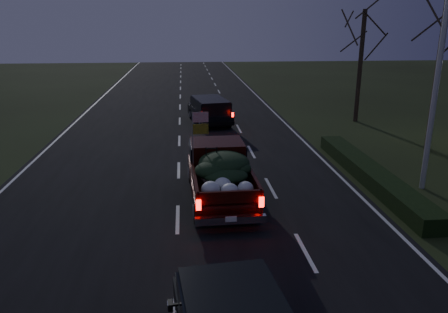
{
  "coord_description": "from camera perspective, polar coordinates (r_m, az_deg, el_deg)",
  "views": [
    {
      "loc": [
        0.31,
        -13.18,
        6.19
      ],
      "look_at": [
        1.78,
        2.67,
        1.3
      ],
      "focal_mm": 35.0,
      "sensor_mm": 36.0,
      "label": 1
    }
  ],
  "objects": [
    {
      "name": "lead_suv",
      "position": [
        27.82,
        -1.86,
        6.32
      ],
      "size": [
        2.71,
        4.89,
        1.33
      ],
      "rotation": [
        0.0,
        0.0,
        0.18
      ],
      "color": "black",
      "rests_on": "ground"
    },
    {
      "name": "pickup_truck",
      "position": [
        15.79,
        -0.55,
        -1.81
      ],
      "size": [
        2.26,
        5.56,
        2.89
      ],
      "rotation": [
        0.0,
        0.0,
        0.03
      ],
      "color": "black",
      "rests_on": "ground"
    },
    {
      "name": "bare_tree_far",
      "position": [
        29.41,
        17.65,
        14.43
      ],
      "size": [
        3.6,
        3.6,
        7.0
      ],
      "color": "black",
      "rests_on": "ground"
    },
    {
      "name": "bare_tree_mid",
      "position": [
        23.58,
        26.92,
        15.71
      ],
      "size": [
        3.6,
        3.6,
        8.5
      ],
      "color": "black",
      "rests_on": "ground"
    },
    {
      "name": "hedge_row",
      "position": [
        18.78,
        18.53,
        -2.13
      ],
      "size": [
        1.0,
        10.0,
        0.6
      ],
      "primitive_type": "cube",
      "color": "black",
      "rests_on": "ground"
    },
    {
      "name": "road_asphalt",
      "position": [
        14.56,
        -6.08,
        -8.14
      ],
      "size": [
        14.0,
        120.0,
        0.02
      ],
      "primitive_type": "cube",
      "color": "black",
      "rests_on": "ground"
    },
    {
      "name": "light_pole",
      "position": [
        17.76,
        26.61,
        13.05
      ],
      "size": [
        0.5,
        0.9,
        9.16
      ],
      "color": "silver",
      "rests_on": "ground"
    },
    {
      "name": "ground",
      "position": [
        14.57,
        -6.07,
        -8.18
      ],
      "size": [
        120.0,
        120.0,
        0.0
      ],
      "primitive_type": "plane",
      "color": "black",
      "rests_on": "ground"
    }
  ]
}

